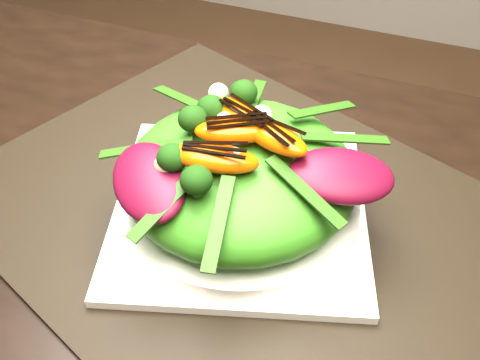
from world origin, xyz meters
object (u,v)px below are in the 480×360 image
(placemat, at_px, (240,213))
(salad_bowl, at_px, (240,198))
(orange_segment, at_px, (232,120))
(lettuce_mound, at_px, (240,173))
(plate_base, at_px, (240,208))

(placemat, xyz_separation_m, salad_bowl, (0.00, 0.00, 0.02))
(orange_segment, bearing_deg, salad_bowl, -49.78)
(salad_bowl, distance_m, orange_segment, 0.08)
(lettuce_mound, bearing_deg, plate_base, 0.00)
(lettuce_mound, distance_m, orange_segment, 0.05)
(placemat, relative_size, plate_base, 2.19)
(plate_base, height_order, orange_segment, orange_segment)
(salad_bowl, bearing_deg, plate_base, -90.00)
(plate_base, relative_size, salad_bowl, 1.06)
(lettuce_mound, height_order, orange_segment, orange_segment)
(salad_bowl, bearing_deg, placemat, -90.00)
(plate_base, bearing_deg, salad_bowl, 90.00)
(plate_base, distance_m, orange_segment, 0.09)
(lettuce_mound, bearing_deg, salad_bowl, 90.00)
(placemat, distance_m, plate_base, 0.01)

